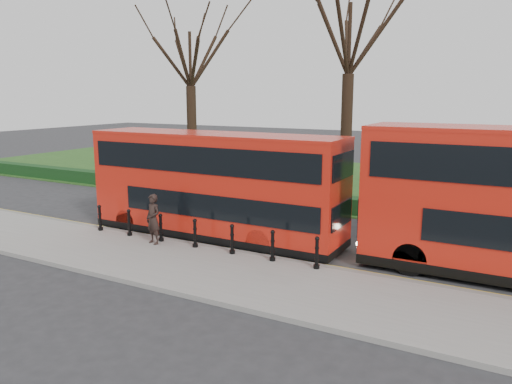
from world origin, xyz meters
The scene contains 12 objects.
ground centered at (0.00, 0.00, 0.00)m, with size 120.00×120.00×0.00m, color #28282B.
pavement centered at (0.00, -3.00, 0.07)m, with size 60.00×4.00×0.15m, color gray.
kerb centered at (0.00, -1.00, 0.07)m, with size 60.00×0.25×0.16m, color slate.
grass_verge centered at (0.00, 15.00, 0.03)m, with size 60.00×18.00×0.06m, color #234818.
hedge centered at (0.00, 6.80, 0.40)m, with size 60.00×0.90×0.80m, color black.
yellow_line_outer centered at (0.00, -0.70, 0.01)m, with size 60.00×0.10×0.01m, color yellow.
yellow_line_inner centered at (0.00, -0.50, 0.01)m, with size 60.00×0.10×0.01m, color yellow.
tree_left centered at (-8.00, 10.00, 8.02)m, with size 7.06×7.06×11.03m.
tree_mid centered at (2.00, 10.00, 8.74)m, with size 7.69×7.69×12.02m.
bollard_row centered at (0.27, -1.35, 0.65)m, with size 9.55×0.15×1.00m.
bus_lead centered at (-0.03, 0.41, 2.07)m, with size 10.35×2.38×4.12m.
pedestrian centered at (-1.32, -1.73, 1.08)m, with size 0.68×0.44×1.86m, color black.
Camera 1 is at (10.52, -15.48, 5.59)m, focal length 35.00 mm.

